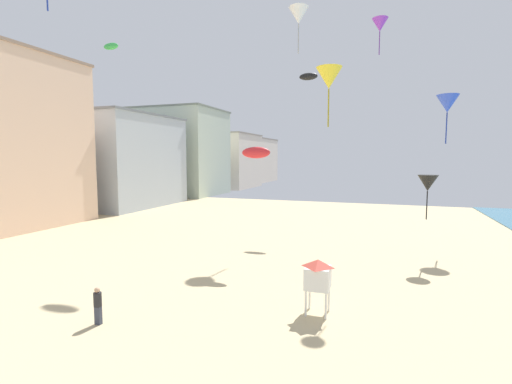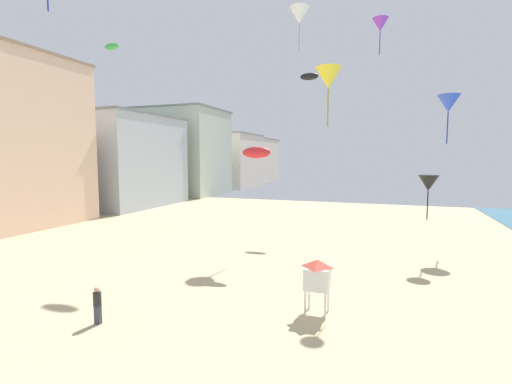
{
  "view_description": "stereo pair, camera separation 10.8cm",
  "coord_description": "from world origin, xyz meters",
  "px_view_note": "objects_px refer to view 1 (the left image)",
  "views": [
    {
      "loc": [
        9.14,
        0.64,
        7.15
      ],
      "look_at": [
        2.05,
        20.85,
        5.14
      ],
      "focal_mm": 25.8,
      "sensor_mm": 36.0,
      "label": 1
    },
    {
      "loc": [
        9.25,
        0.68,
        7.15
      ],
      "look_at": [
        2.05,
        20.85,
        5.14
      ],
      "focal_mm": 25.8,
      "sensor_mm": 36.0,
      "label": 2
    }
  ],
  "objects_px": {
    "kite_black_parafoil": "(308,77)",
    "kite_green_parafoil": "(111,46)",
    "kite_black_delta": "(428,183)",
    "kite_red_parafoil_2": "(256,153)",
    "kite_flyer": "(98,303)",
    "lifeguard_stand": "(318,275)",
    "kite_blue_delta_2": "(448,104)",
    "kite_yellow_delta": "(329,78)",
    "kite_white_delta": "(299,16)",
    "kite_purple_delta": "(380,25)"
  },
  "relations": [
    {
      "from": "kite_flyer",
      "to": "kite_green_parafoil",
      "type": "distance_m",
      "value": 22.82
    },
    {
      "from": "kite_flyer",
      "to": "kite_black_delta",
      "type": "distance_m",
      "value": 21.02
    },
    {
      "from": "kite_black_delta",
      "to": "kite_red_parafoil_2",
      "type": "relative_size",
      "value": 1.51
    },
    {
      "from": "kite_yellow_delta",
      "to": "kite_black_parafoil",
      "type": "bearing_deg",
      "value": 103.78
    },
    {
      "from": "kite_yellow_delta",
      "to": "kite_blue_delta_2",
      "type": "xyz_separation_m",
      "value": [
        6.94,
        17.59,
        1.0
      ]
    },
    {
      "from": "lifeguard_stand",
      "to": "kite_red_parafoil_2",
      "type": "height_order",
      "value": "kite_red_parafoil_2"
    },
    {
      "from": "kite_black_parafoil",
      "to": "kite_purple_delta",
      "type": "height_order",
      "value": "kite_purple_delta"
    },
    {
      "from": "kite_red_parafoil_2",
      "to": "lifeguard_stand",
      "type": "bearing_deg",
      "value": -52.55
    },
    {
      "from": "kite_flyer",
      "to": "kite_green_parafoil",
      "type": "height_order",
      "value": "kite_green_parafoil"
    },
    {
      "from": "kite_yellow_delta",
      "to": "kite_white_delta",
      "type": "xyz_separation_m",
      "value": [
        -5.15,
        16.62,
        8.97
      ]
    },
    {
      "from": "kite_flyer",
      "to": "lifeguard_stand",
      "type": "relative_size",
      "value": 0.64
    },
    {
      "from": "kite_flyer",
      "to": "kite_green_parafoil",
      "type": "bearing_deg",
      "value": -26.61
    },
    {
      "from": "lifeguard_stand",
      "to": "kite_black_parafoil",
      "type": "height_order",
      "value": "kite_black_parafoil"
    },
    {
      "from": "kite_black_parafoil",
      "to": "kite_white_delta",
      "type": "relative_size",
      "value": 0.46
    },
    {
      "from": "kite_flyer",
      "to": "kite_green_parafoil",
      "type": "relative_size",
      "value": 1.15
    },
    {
      "from": "kite_yellow_delta",
      "to": "kite_blue_delta_2",
      "type": "relative_size",
      "value": 0.63
    },
    {
      "from": "kite_green_parafoil",
      "to": "kite_red_parafoil_2",
      "type": "distance_m",
      "value": 16.17
    },
    {
      "from": "kite_green_parafoil",
      "to": "kite_blue_delta_2",
      "type": "height_order",
      "value": "kite_green_parafoil"
    },
    {
      "from": "kite_green_parafoil",
      "to": "lifeguard_stand",
      "type": "bearing_deg",
      "value": -26.07
    },
    {
      "from": "kite_flyer",
      "to": "kite_black_delta",
      "type": "bearing_deg",
      "value": -107.54
    },
    {
      "from": "kite_blue_delta_2",
      "to": "kite_yellow_delta",
      "type": "bearing_deg",
      "value": -111.53
    },
    {
      "from": "kite_green_parafoil",
      "to": "kite_white_delta",
      "type": "height_order",
      "value": "kite_white_delta"
    },
    {
      "from": "kite_flyer",
      "to": "kite_yellow_delta",
      "type": "xyz_separation_m",
      "value": [
        9.1,
        3.83,
        9.56
      ]
    },
    {
      "from": "kite_white_delta",
      "to": "kite_green_parafoil",
      "type": "bearing_deg",
      "value": -153.62
    },
    {
      "from": "lifeguard_stand",
      "to": "kite_black_parafoil",
      "type": "xyz_separation_m",
      "value": [
        -4.53,
        19.71,
        13.12
      ]
    },
    {
      "from": "kite_yellow_delta",
      "to": "kite_blue_delta_2",
      "type": "bearing_deg",
      "value": 68.47
    },
    {
      "from": "kite_red_parafoil_2",
      "to": "kite_white_delta",
      "type": "xyz_separation_m",
      "value": [
        0.75,
        9.07,
        11.96
      ]
    },
    {
      "from": "kite_flyer",
      "to": "kite_yellow_delta",
      "type": "height_order",
      "value": "kite_yellow_delta"
    },
    {
      "from": "kite_flyer",
      "to": "kite_white_delta",
      "type": "bearing_deg",
      "value": -74.77
    },
    {
      "from": "kite_blue_delta_2",
      "to": "kite_white_delta",
      "type": "relative_size",
      "value": 1.0
    },
    {
      "from": "lifeguard_stand",
      "to": "kite_white_delta",
      "type": "height_order",
      "value": "kite_white_delta"
    },
    {
      "from": "kite_flyer",
      "to": "kite_blue_delta_2",
      "type": "distance_m",
      "value": 28.76
    },
    {
      "from": "kite_green_parafoil",
      "to": "kite_blue_delta_2",
      "type": "distance_m",
      "value": 27.85
    },
    {
      "from": "kite_white_delta",
      "to": "lifeguard_stand",
      "type": "bearing_deg",
      "value": -73.69
    },
    {
      "from": "kite_black_parafoil",
      "to": "kite_yellow_delta",
      "type": "bearing_deg",
      "value": -76.22
    },
    {
      "from": "kite_purple_delta",
      "to": "kite_black_parafoil",
      "type": "bearing_deg",
      "value": 120.49
    },
    {
      "from": "kite_blue_delta_2",
      "to": "kite_flyer",
      "type": "bearing_deg",
      "value": -126.84
    },
    {
      "from": "kite_flyer",
      "to": "kite_green_parafoil",
      "type": "xyz_separation_m",
      "value": [
        -10.2,
        13.43,
        15.37
      ]
    },
    {
      "from": "kite_black_parafoil",
      "to": "kite_green_parafoil",
      "type": "height_order",
      "value": "kite_green_parafoil"
    },
    {
      "from": "kite_purple_delta",
      "to": "kite_red_parafoil_2",
      "type": "height_order",
      "value": "kite_purple_delta"
    },
    {
      "from": "lifeguard_stand",
      "to": "kite_yellow_delta",
      "type": "bearing_deg",
      "value": -40.63
    },
    {
      "from": "kite_green_parafoil",
      "to": "kite_red_parafoil_2",
      "type": "relative_size",
      "value": 0.71
    },
    {
      "from": "kite_purple_delta",
      "to": "kite_white_delta",
      "type": "distance_m",
      "value": 11.33
    },
    {
      "from": "lifeguard_stand",
      "to": "kite_black_delta",
      "type": "height_order",
      "value": "kite_black_delta"
    },
    {
      "from": "kite_white_delta",
      "to": "kite_red_parafoil_2",
      "type": "bearing_deg",
      "value": -94.73
    },
    {
      "from": "kite_black_delta",
      "to": "kite_purple_delta",
      "type": "relative_size",
      "value": 1.38
    },
    {
      "from": "kite_purple_delta",
      "to": "kite_blue_delta_2",
      "type": "relative_size",
      "value": 0.56
    },
    {
      "from": "kite_flyer",
      "to": "kite_blue_delta_2",
      "type": "relative_size",
      "value": 0.42
    },
    {
      "from": "kite_green_parafoil",
      "to": "kite_black_delta",
      "type": "bearing_deg",
      "value": 3.31
    },
    {
      "from": "kite_black_delta",
      "to": "kite_yellow_delta",
      "type": "height_order",
      "value": "kite_yellow_delta"
    }
  ]
}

